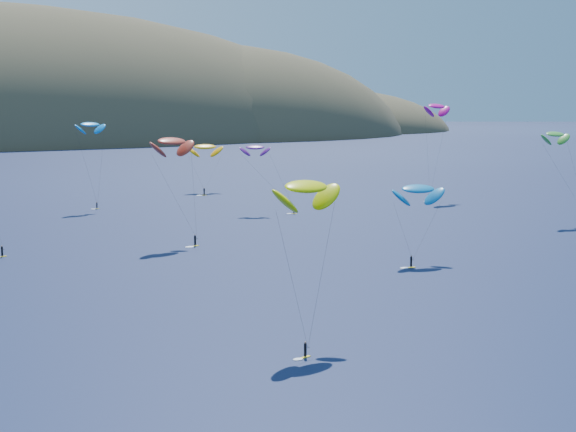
% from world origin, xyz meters
% --- Properties ---
extents(island, '(730.00, 300.00, 210.00)m').
position_xyz_m(island, '(39.40, 562.36, -10.74)').
color(island, '#3D3526').
rests_on(island, ground).
extents(kitesurfer_2, '(10.12, 10.93, 20.01)m').
position_xyz_m(kitesurfer_2, '(-4.61, 48.30, 17.39)').
color(kitesurfer_2, yellow).
rests_on(kitesurfer_2, ground).
extents(kitesurfer_4, '(8.63, 5.83, 23.27)m').
position_xyz_m(kitesurfer_4, '(0.03, 170.47, 21.02)').
color(kitesurfer_4, yellow).
rests_on(kitesurfer_4, ground).
extents(kitesurfer_5, '(10.39, 8.01, 14.83)m').
position_xyz_m(kitesurfer_5, '(33.38, 78.67, 12.21)').
color(kitesurfer_5, yellow).
rests_on(kitesurfer_5, ground).
extents(kitesurfer_6, '(11.44, 10.67, 17.74)m').
position_xyz_m(kitesurfer_6, '(33.70, 144.99, 15.71)').
color(kitesurfer_6, yellow).
rests_on(kitesurfer_6, ground).
extents(kitesurfer_8, '(11.43, 8.38, 28.11)m').
position_xyz_m(kitesurfer_8, '(89.73, 147.47, 25.40)').
color(kitesurfer_8, yellow).
rests_on(kitesurfer_8, ground).
extents(kitesurfer_9, '(10.72, 10.98, 22.10)m').
position_xyz_m(kitesurfer_9, '(2.20, 114.58, 19.34)').
color(kitesurfer_9, yellow).
rests_on(kitesurfer_9, ground).
extents(kitesurfer_11, '(10.92, 14.15, 16.14)m').
position_xyz_m(kitesurfer_11, '(39.37, 192.98, 13.27)').
color(kitesurfer_11, yellow).
rests_on(kitesurfer_11, ground).
extents(kitesurfer_13, '(8.05, 9.60, 21.78)m').
position_xyz_m(kitesurfer_13, '(87.23, 101.22, 19.53)').
color(kitesurfer_13, yellow).
rests_on(kitesurfer_13, ground).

